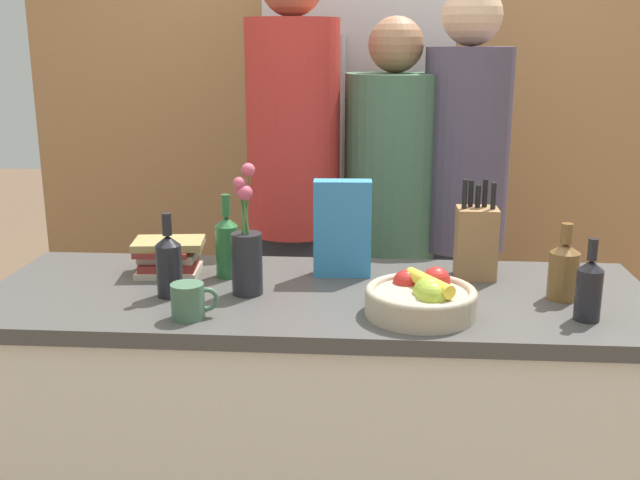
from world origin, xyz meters
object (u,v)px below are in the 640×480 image
Objects in this scene: flower_vase at (247,251)px; person_in_red_tee at (463,204)px; knife_block at (476,241)px; cereal_box at (342,229)px; person_in_blue at (392,222)px; coffee_mug at (189,301)px; fruit_bowl at (422,297)px; book_stack at (168,256)px; bottle_wine at (227,245)px; bottle_vinegar at (564,270)px; person_at_sink at (294,187)px; bottle_oil at (169,264)px; bottle_water at (589,288)px; refrigerator at (358,181)px.

person_in_red_tee reaches higher than flower_vase.
knife_block is 1.03× the size of cereal_box.
person_in_red_tee reaches higher than cereal_box.
coffee_mug is at bearing -92.10° from person_in_blue.
book_stack is at bearing 157.99° from fruit_bowl.
bottle_vinegar is at bearing -8.00° from bottle_wine.
bottle_wine is at bearing -80.90° from person_at_sink.
coffee_mug is at bearing -119.93° from flower_vase.
fruit_bowl is at bearing -26.73° from bottle_wine.
bottle_oil is 1.11× the size of bottle_vinegar.
coffee_mug is at bearing -152.57° from knife_block.
knife_block reaches higher than coffee_mug.
coffee_mug is 0.57× the size of bottle_water.
refrigerator reaches higher than bottle_water.
cereal_box is 0.33m from bottle_wine.
bottle_vinegar is at bearing -67.56° from refrigerator.
person_in_red_tee is at bearing 51.34° from coffee_mug.
cereal_box is 0.49m from bottle_oil.
fruit_bowl is at bearing -82.74° from refrigerator.
bottle_vinegar is 0.75m from person_in_red_tee.
bottle_vinegar reaches higher than book_stack.
person_in_blue is (-0.06, 0.89, -0.03)m from fruit_bowl.
book_stack is 1.07m from person_in_red_tee.
person_at_sink is at bearing 72.34° from bottle_oil.
fruit_bowl is 0.90m from person_in_blue.
cereal_box is at bearing 1.98° from book_stack.
coffee_mug is 0.57× the size of bottle_vinegar.
person_in_blue reaches higher than bottle_water.
flower_vase reaches higher than bottle_wine.
fruit_bowl is at bearing -7.82° from bottle_oil.
bottle_wine is at bearing 172.00° from bottle_vinegar.
knife_block is 1.40× the size of bottle_water.
book_stack is 0.89m from person_in_blue.
refrigerator is at bearing 128.11° from person_in_red_tee.
coffee_mug is 0.55× the size of book_stack.
cereal_box is at bearing 36.55° from flower_vase.
person_in_blue is (0.35, 0.04, -0.13)m from person_at_sink.
person_at_sink reaches higher than knife_block.
refrigerator is at bearing 128.25° from person_in_blue.
knife_block is 0.15× the size of person_at_sink.
person_at_sink is at bearing -171.82° from person_in_red_tee.
flower_vase is 1.56× the size of bottle_oil.
bottle_water is at bearing -8.86° from flower_vase.
knife_block reaches higher than bottle_water.
book_stack is 0.18m from bottle_wine.
cereal_box is at bearing -49.21° from person_at_sink.
coffee_mug is 0.07× the size of person_in_blue.
knife_block reaches higher than bottle_wine.
flower_vase is 1.46× the size of bottle_wine.
fruit_bowl is 0.39m from bottle_vinegar.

